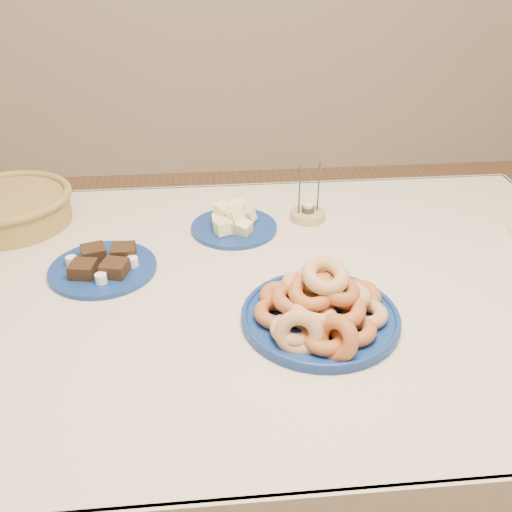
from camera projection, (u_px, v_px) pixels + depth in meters
name	position (u px, v px, depth m)	size (l,w,h in m)	color
ground	(254.00, 498.00, 1.66)	(5.00, 5.00, 0.00)	#875F40
dining_table	(254.00, 321.00, 1.33)	(1.71, 1.11, 0.75)	brown
donut_platter	(321.00, 308.00, 1.13)	(0.43, 0.43, 0.15)	navy
melon_plate	(233.00, 222.00, 1.48)	(0.27, 0.27, 0.08)	navy
brownie_plate	(103.00, 266.00, 1.31)	(0.27, 0.27, 0.04)	navy
wicker_basket	(9.00, 207.00, 1.51)	(0.41, 0.41, 0.09)	olive
candle_holder	(308.00, 214.00, 1.54)	(0.11, 0.11, 0.16)	tan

